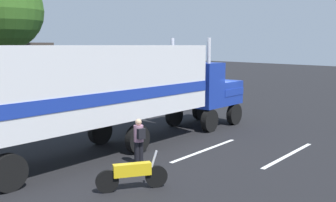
{
  "coord_description": "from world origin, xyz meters",
  "views": [
    {
      "loc": [
        -14.17,
        -14.5,
        4.16
      ],
      "look_at": [
        -2.98,
        -0.47,
        1.6
      ],
      "focal_mm": 42.08,
      "sensor_mm": 36.0,
      "label": 1
    }
  ],
  "objects_px": {
    "person_bystander": "(139,140)",
    "parked_bus": "(113,72)",
    "tree_center": "(4,11)",
    "semi_truck": "(119,86)",
    "motorcycle": "(133,174)"
  },
  "relations": [
    {
      "from": "tree_center",
      "to": "semi_truck",
      "type": "bearing_deg",
      "value": -95.9
    },
    {
      "from": "person_bystander",
      "to": "tree_center",
      "type": "bearing_deg",
      "value": 83.11
    },
    {
      "from": "parked_bus",
      "to": "semi_truck",
      "type": "bearing_deg",
      "value": -119.89
    },
    {
      "from": "parked_bus",
      "to": "tree_center",
      "type": "bearing_deg",
      "value": 121.61
    },
    {
      "from": "person_bystander",
      "to": "parked_bus",
      "type": "xyz_separation_m",
      "value": [
        8.55,
        16.05,
        1.17
      ]
    },
    {
      "from": "person_bystander",
      "to": "motorcycle",
      "type": "height_order",
      "value": "person_bystander"
    },
    {
      "from": "person_bystander",
      "to": "motorcycle",
      "type": "xyz_separation_m",
      "value": [
        -1.53,
        -1.91,
        -0.41
      ]
    },
    {
      "from": "person_bystander",
      "to": "tree_center",
      "type": "distance_m",
      "value": 25.97
    },
    {
      "from": "semi_truck",
      "to": "parked_bus",
      "type": "relative_size",
      "value": 1.27
    },
    {
      "from": "parked_bus",
      "to": "tree_center",
      "type": "xyz_separation_m",
      "value": [
        -5.53,
        8.98,
        5.05
      ]
    },
    {
      "from": "motorcycle",
      "to": "tree_center",
      "type": "height_order",
      "value": "tree_center"
    },
    {
      "from": "semi_truck",
      "to": "person_bystander",
      "type": "distance_m",
      "value": 2.95
    },
    {
      "from": "motorcycle",
      "to": "tree_center",
      "type": "relative_size",
      "value": 0.19
    },
    {
      "from": "person_bystander",
      "to": "parked_bus",
      "type": "bearing_deg",
      "value": 61.95
    },
    {
      "from": "semi_truck",
      "to": "motorcycle",
      "type": "relative_size",
      "value": 7.18
    }
  ]
}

